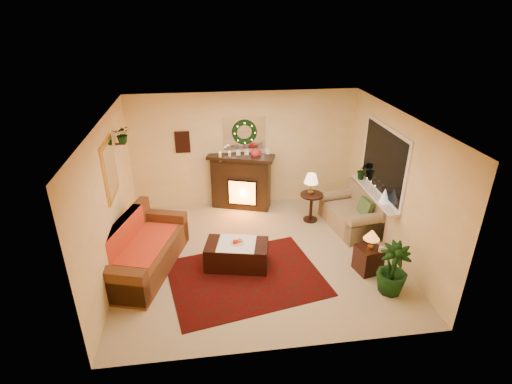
{
  "coord_description": "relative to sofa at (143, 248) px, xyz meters",
  "views": [
    {
      "loc": [
        -0.89,
        -6.17,
        4.27
      ],
      "look_at": [
        0.0,
        0.35,
        1.15
      ],
      "focal_mm": 28.0,
      "sensor_mm": 36.0,
      "label": 1
    }
  ],
  "objects": [
    {
      "name": "mantel_candle_b",
      "position": [
        1.69,
        2.12,
        0.83
      ],
      "size": [
        0.06,
        0.06,
        0.19
      ],
      "primitive_type": "cylinder",
      "color": "white",
      "rests_on": "fireplace"
    },
    {
      "name": "wall_back",
      "position": [
        2.04,
        2.37,
        0.87
      ],
      "size": [
        5.0,
        5.0,
        0.0
      ],
      "primitive_type": "plane",
      "color": "#EFD88C",
      "rests_on": "ground"
    },
    {
      "name": "poinsettia",
      "position": [
        2.25,
        2.11,
        0.87
      ],
      "size": [
        0.2,
        0.2,
        0.2
      ],
      "primitive_type": "sphere",
      "color": "red",
      "rests_on": "fireplace"
    },
    {
      "name": "mantel_candle_a",
      "position": [
        1.48,
        2.11,
        0.83
      ],
      "size": [
        0.06,
        0.06,
        0.19
      ],
      "primitive_type": "cylinder",
      "color": "#FAF4CD",
      "rests_on": "fireplace"
    },
    {
      "name": "lamp_tiffany",
      "position": [
        3.85,
        -0.64,
        0.32
      ],
      "size": [
        0.27,
        0.27,
        0.4
      ],
      "primitive_type": "cone",
      "color": "orange",
      "rests_on": "end_table_square"
    },
    {
      "name": "wall_left",
      "position": [
        -0.46,
        0.12,
        0.87
      ],
      "size": [
        4.5,
        4.5,
        0.0
      ],
      "primitive_type": "plane",
      "color": "#EFD88C",
      "rests_on": "ground"
    },
    {
      "name": "wall_front",
      "position": [
        2.04,
        -2.13,
        0.87
      ],
      "size": [
        5.0,
        5.0,
        0.0
      ],
      "primitive_type": "plane",
      "color": "#EFD88C",
      "rests_on": "ground"
    },
    {
      "name": "mantel_mirror",
      "position": [
        2.04,
        2.35,
        1.27
      ],
      "size": [
        0.92,
        0.02,
        0.72
      ],
      "primitive_type": "cube",
      "color": "white",
      "rests_on": "wall_back"
    },
    {
      "name": "wall_right",
      "position": [
        4.54,
        0.12,
        0.87
      ],
      "size": [
        4.5,
        4.5,
        0.0
      ],
      "primitive_type": "plane",
      "color": "#EFD88C",
      "rests_on": "ground"
    },
    {
      "name": "wall_art",
      "position": [
        0.69,
        2.35,
        1.12
      ],
      "size": [
        0.32,
        0.03,
        0.48
      ],
      "primitive_type": "cube",
      "color": "#381E11",
      "rests_on": "wall_back"
    },
    {
      "name": "side_table_round",
      "position": [
        3.34,
        1.3,
        -0.1
      ],
      "size": [
        0.54,
        0.54,
        0.62
      ],
      "primitive_type": "cylinder",
      "rotation": [
        0.0,
        0.0,
        -0.13
      ],
      "color": "#502C1B",
      "rests_on": "floor"
    },
    {
      "name": "red_throw",
      "position": [
        -0.05,
        0.13,
        0.03
      ],
      "size": [
        0.87,
        1.41,
        0.02
      ],
      "primitive_type": "cube",
      "color": "#C0000C",
      "rests_on": "sofa"
    },
    {
      "name": "sofa",
      "position": [
        0.0,
        0.0,
        0.0
      ],
      "size": [
        1.49,
        2.26,
        0.9
      ],
      "primitive_type": "cube",
      "rotation": [
        0.0,
        0.0,
        -0.3
      ],
      "color": "brown",
      "rests_on": "floor"
    },
    {
      "name": "loveseat",
      "position": [
        4.1,
        0.9,
        -0.01
      ],
      "size": [
        1.03,
        1.51,
        0.81
      ],
      "primitive_type": "cube",
      "rotation": [
        0.0,
        0.0,
        0.16
      ],
      "color": "#A19781",
      "rests_on": "floor"
    },
    {
      "name": "sill_plant",
      "position": [
        4.43,
        1.35,
        0.66
      ],
      "size": [
        0.28,
        0.22,
        0.51
      ],
      "primitive_type": "imported",
      "color": "#1A3B13",
      "rests_on": "window_sill"
    },
    {
      "name": "floor",
      "position": [
        2.04,
        0.12,
        -0.43
      ],
      "size": [
        5.0,
        5.0,
        0.0
      ],
      "primitive_type": "plane",
      "color": "beige",
      "rests_on": "ground"
    },
    {
      "name": "area_rug",
      "position": [
        1.73,
        -0.51,
        -0.42
      ],
      "size": [
        2.85,
        2.36,
        0.01
      ],
      "primitive_type": "cube",
      "rotation": [
        0.0,
        0.0,
        0.2
      ],
      "color": "#6D1007",
      "rests_on": "floor"
    },
    {
      "name": "end_table_square",
      "position": [
        3.87,
        -0.6,
        -0.16
      ],
      "size": [
        0.47,
        0.47,
        0.48
      ],
      "primitive_type": "cube",
      "rotation": [
        0.0,
        0.0,
        0.23
      ],
      "color": "black",
      "rests_on": "floor"
    },
    {
      "name": "mini_tree",
      "position": [
        4.42,
        0.22,
        0.61
      ],
      "size": [
        0.19,
        0.19,
        0.28
      ],
      "primitive_type": "cone",
      "color": "white",
      "rests_on": "window_sill"
    },
    {
      "name": "wreath",
      "position": [
        2.04,
        2.31,
        1.29
      ],
      "size": [
        0.55,
        0.11,
        0.55
      ],
      "primitive_type": "torus",
      "rotation": [
        1.57,
        0.0,
        0.0
      ],
      "color": "#194719",
      "rests_on": "wall_back"
    },
    {
      "name": "gold_mirror",
      "position": [
        -0.44,
        0.42,
        1.32
      ],
      "size": [
        0.03,
        0.84,
        1.0
      ],
      "primitive_type": "cube",
      "color": "gold",
      "rests_on": "wall_left"
    },
    {
      "name": "coffee_table",
      "position": [
        1.61,
        -0.14,
        -0.22
      ],
      "size": [
        1.2,
        0.82,
        0.46
      ],
      "primitive_type": "cube",
      "rotation": [
        0.0,
        0.0,
        -0.22
      ],
      "color": "#4A2711",
      "rests_on": "floor"
    },
    {
      "name": "floor_palm",
      "position": [
        4.01,
        -1.19,
        0.02
      ],
      "size": [
        1.7,
        1.7,
        2.64
      ],
      "primitive_type": "imported",
      "rotation": [
        0.0,
        0.0,
        -0.16
      ],
      "color": "#193C19",
      "rests_on": "floor"
    },
    {
      "name": "window_sill",
      "position": [
        4.42,
        0.67,
        0.44
      ],
      "size": [
        0.22,
        1.86,
        0.04
      ],
      "primitive_type": "cube",
      "color": "white",
      "rests_on": "wall_right"
    },
    {
      "name": "lamp_cream",
      "position": [
        3.32,
        1.33,
        0.45
      ],
      "size": [
        0.3,
        0.3,
        0.46
      ],
      "primitive_type": "cone",
      "color": "#FFD197",
      "rests_on": "side_table_round"
    },
    {
      "name": "ceiling",
      "position": [
        2.04,
        0.12,
        2.17
      ],
      "size": [
        5.0,
        5.0,
        0.0
      ],
      "primitive_type": "plane",
      "color": "white",
      "rests_on": "ground"
    },
    {
      "name": "hanging_plant",
      "position": [
        -0.3,
        1.17,
        1.54
      ],
      "size": [
        0.33,
        0.28,
        0.36
      ],
      "primitive_type": "imported",
      "color": "#194719",
      "rests_on": "wall_left"
    },
    {
      "name": "fireplace",
      "position": [
        1.93,
        2.16,
        0.12
      ],
      "size": [
        1.36,
        0.8,
        1.19
      ],
      "primitive_type": "cube",
      "rotation": [
        0.0,
        0.0,
        -0.32
      ],
      "color": "black",
      "rests_on": "floor"
    },
    {
      "name": "window_glass",
      "position": [
        4.51,
        0.67,
        1.12
      ],
      "size": [
        0.02,
        1.7,
        1.22
      ],
      "primitive_type": "cube",
      "color": "black",
      "rests_on": "wall_right"
    },
    {
      "name": "window_frame",
      "position": [
        4.53,
        0.67,
        1.12
      ],
      "size": [
        0.03,
        1.86,
        1.36
      ],
      "primitive_type": "cube",
      "color": "white",
      "rests_on": "wall_right"
    },
    {
      "name": "fruit_bowl",
      "position": [
        1.63,
        -0.13,
        0.02
      ],
      "size": [
        0.24,
        0.24,
        0.06
      ],
      "primitive_type": "cylinder",
      "color": "beige",
      "rests_on": "coffee_table"
    }
  ]
}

